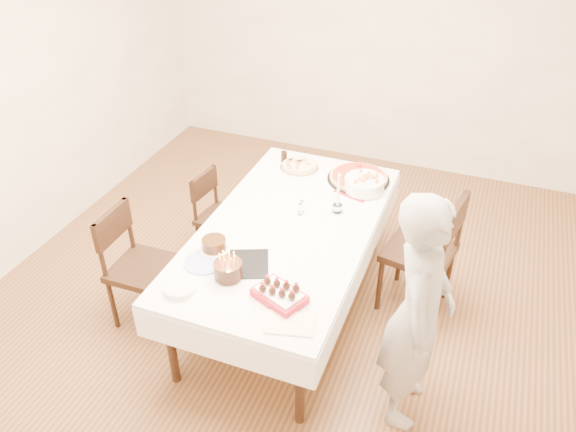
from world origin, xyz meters
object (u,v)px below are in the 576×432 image
(person, at_px, (418,314))
(dining_table, at_px, (288,268))
(pizza_white, at_px, (299,166))
(pasta_bowl, at_px, (364,184))
(cola_glass, at_px, (284,157))
(layer_cake, at_px, (214,245))
(birthday_cake, at_px, (228,265))
(chair_right_savory, at_px, (419,252))
(pizza_pepperoni, at_px, (358,177))
(taper_candle, at_px, (338,192))
(chair_left_savory, at_px, (223,218))
(strawberry_box, at_px, (279,294))
(chair_left_dessert, at_px, (144,269))

(person, bearing_deg, dining_table, 57.35)
(pizza_white, bearing_deg, dining_table, -75.39)
(pasta_bowl, height_order, cola_glass, pasta_bowl)
(layer_cake, bearing_deg, birthday_cake, -45.97)
(chair_right_savory, bearing_deg, cola_glass, 169.07)
(pizza_pepperoni, xyz_separation_m, taper_candle, (-0.02, -0.50, 0.15))
(taper_candle, height_order, cola_glass, taper_candle)
(chair_right_savory, distance_m, chair_left_savory, 1.62)
(pizza_white, relative_size, taper_candle, 0.96)
(dining_table, height_order, cola_glass, cola_glass)
(dining_table, distance_m, pizza_white, 0.93)
(pizza_white, bearing_deg, layer_cake, -96.88)
(cola_glass, xyz_separation_m, strawberry_box, (0.59, -1.58, -0.01))
(person, bearing_deg, pizza_white, 38.57)
(pizza_white, bearing_deg, chair_right_savory, -21.55)
(chair_right_savory, height_order, strawberry_box, chair_right_savory)
(chair_left_dessert, bearing_deg, strawberry_box, 167.33)
(layer_cake, bearing_deg, dining_table, 49.68)
(person, distance_m, cola_glass, 2.00)
(birthday_cake, bearing_deg, dining_table, 76.96)
(pizza_pepperoni, bearing_deg, person, -62.45)
(cola_glass, bearing_deg, taper_candle, -41.51)
(dining_table, relative_size, cola_glass, 22.37)
(chair_left_savory, relative_size, person, 0.50)
(birthday_cake, bearing_deg, taper_candle, 66.17)
(person, xyz_separation_m, pizza_pepperoni, (-0.72, 1.38, -0.02))
(chair_left_dessert, bearing_deg, chair_left_savory, -103.60)
(dining_table, xyz_separation_m, pasta_bowl, (0.37, 0.66, 0.43))
(dining_table, xyz_separation_m, chair_right_savory, (0.89, 0.38, 0.12))
(chair_left_savory, xyz_separation_m, birthday_cake, (0.58, -1.03, 0.45))
(chair_right_savory, distance_m, layer_cake, 1.51)
(birthday_cake, bearing_deg, pizza_pepperoni, 73.06)
(dining_table, xyz_separation_m, pizza_white, (-0.21, 0.81, 0.40))
(chair_right_savory, height_order, layer_cake, chair_right_savory)
(chair_left_dessert, xyz_separation_m, pizza_white, (0.71, 1.29, 0.31))
(chair_right_savory, bearing_deg, pizza_white, 168.85)
(person, height_order, strawberry_box, person)
(dining_table, height_order, chair_left_dessert, chair_left_dessert)
(chair_left_savory, xyz_separation_m, strawberry_box, (0.95, -1.10, 0.40))
(chair_right_savory, xyz_separation_m, pasta_bowl, (-0.51, 0.29, 0.31))
(person, xyz_separation_m, pasta_bowl, (-0.64, 1.25, 0.02))
(chair_left_dessert, bearing_deg, taper_candle, -147.86)
(person, height_order, taper_candle, person)
(taper_candle, relative_size, birthday_cake, 1.89)
(pizza_white, bearing_deg, strawberry_box, -74.15)
(chair_left_dessert, relative_size, strawberry_box, 3.03)
(dining_table, bearing_deg, pizza_white, 104.61)
(pizza_white, height_order, taper_candle, taper_candle)
(chair_left_dessert, bearing_deg, dining_table, -153.69)
(chair_left_dessert, height_order, cola_glass, chair_left_dessert)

